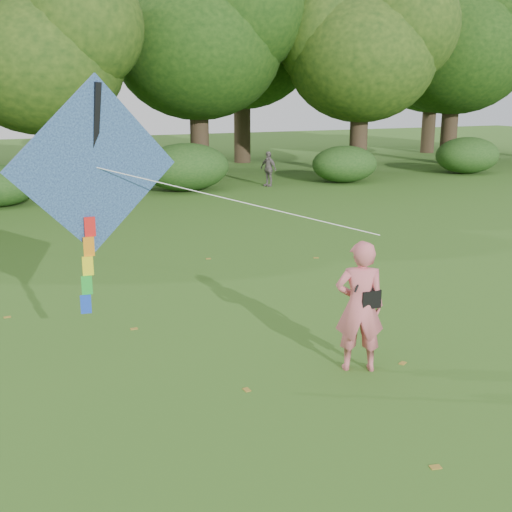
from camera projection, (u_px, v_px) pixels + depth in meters
name	position (u px, v px, depth m)	size (l,w,h in m)	color
ground	(382.00, 392.00, 8.53)	(100.00, 100.00, 0.00)	#265114
man_kite_flyer	(360.00, 306.00, 9.01)	(0.69, 0.45, 1.90)	#D1626C
bystander_right	(268.00, 169.00, 26.56)	(0.85, 0.35, 1.44)	slate
crossbody_bag	(368.00, 297.00, 9.00)	(0.43, 0.20, 0.73)	black
flying_kite	(95.00, 171.00, 8.12)	(4.76, 1.38, 3.09)	#234999
tree_line	(119.00, 50.00, 28.04)	(54.70, 15.30, 9.48)	#3A2D1E
shrub_band	(92.00, 175.00, 23.63)	(39.15, 3.22, 1.88)	#264919
fallen_leaves	(255.00, 350.00, 9.89)	(9.44, 10.59, 0.01)	olive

